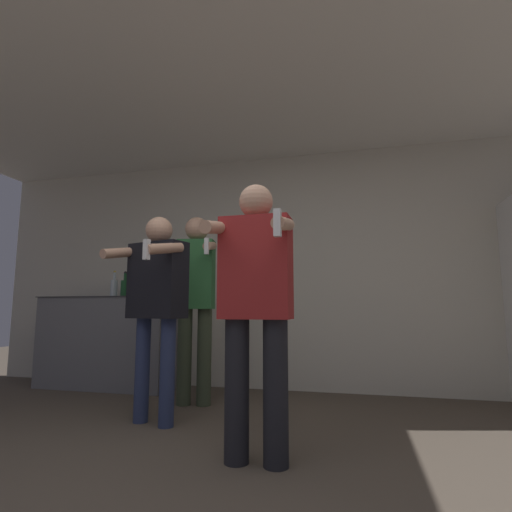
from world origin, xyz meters
name	(u,v)px	position (x,y,z in m)	size (l,w,h in m)	color
wall_back	(277,270)	(0.00, 2.77, 1.27)	(7.00, 0.06, 2.55)	beige
ceiling_slab	(243,93)	(0.00, 1.37, 2.57)	(7.00, 3.26, 0.05)	silver
counter	(111,341)	(-1.83, 2.45, 0.49)	(1.53, 0.61, 0.98)	slate
bottle_green_wine	(155,287)	(-1.30, 2.45, 1.09)	(0.07, 0.07, 0.28)	#563314
bottle_clear_vodka	(114,287)	(-1.82, 2.45, 1.09)	(0.08, 0.08, 0.30)	silver
bottle_tall_gin	(125,288)	(-1.68, 2.45, 1.08)	(0.09, 0.09, 0.29)	#194723
person_woman_foreground	(256,301)	(0.28, 0.70, 0.89)	(0.46, 0.44, 1.58)	black
person_man_side	(156,293)	(-0.65, 1.26, 0.96)	(0.59, 0.57, 1.56)	navy
person_spectator_back	(195,294)	(-0.59, 1.89, 0.98)	(0.43, 0.46, 1.70)	#38422D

